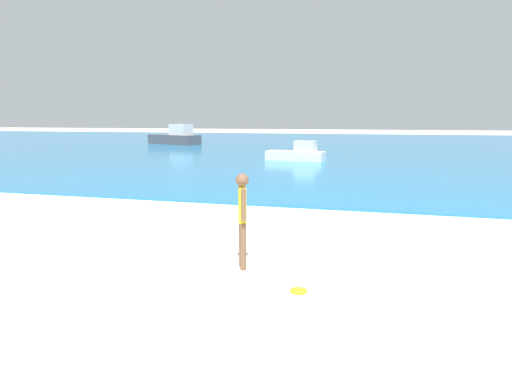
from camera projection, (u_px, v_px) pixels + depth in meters
name	position (u px, v px, depth m)	size (l,w,h in m)	color
water	(335.00, 145.00, 40.75)	(160.00, 60.00, 0.06)	#1E6B9E
person_standing	(242.00, 215.00, 7.03)	(0.23, 0.37, 1.71)	brown
frisbee	(299.00, 291.00, 6.22)	(0.26, 0.26, 0.03)	yellow
boat_near	(297.00, 154.00, 25.07)	(3.73, 1.67, 1.22)	white
boat_far	(175.00, 137.00, 41.18)	(6.22, 4.00, 2.02)	#4C4C51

